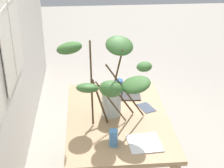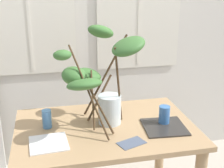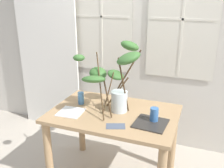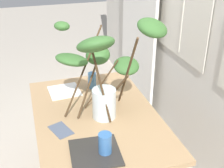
{
  "view_description": "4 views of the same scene",
  "coord_description": "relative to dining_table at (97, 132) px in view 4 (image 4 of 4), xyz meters",
  "views": [
    {
      "loc": [
        -2.37,
        0.24,
        2.25
      ],
      "look_at": [
        0.04,
        0.04,
        1.05
      ],
      "focal_mm": 54.9,
      "sensor_mm": 36.0,
      "label": 1
    },
    {
      "loc": [
        -0.36,
        -1.89,
        1.76
      ],
      "look_at": [
        0.06,
        0.08,
        1.05
      ],
      "focal_mm": 50.14,
      "sensor_mm": 36.0,
      "label": 2
    },
    {
      "loc": [
        0.77,
        -2.09,
        1.87
      ],
      "look_at": [
        -0.02,
        -0.01,
        1.07
      ],
      "focal_mm": 40.77,
      "sensor_mm": 36.0,
      "label": 3
    },
    {
      "loc": [
        1.68,
        -0.4,
        1.9
      ],
      "look_at": [
        0.11,
        0.08,
        1.05
      ],
      "focal_mm": 48.21,
      "sensor_mm": 36.0,
      "label": 4
    }
  ],
  "objects": [
    {
      "name": "napkin_folded",
      "position": [
        0.11,
        -0.26,
        0.15
      ],
      "size": [
        0.19,
        0.15,
        0.0
      ],
      "primitive_type": "cube",
      "rotation": [
        0.0,
        0.0,
        0.36
      ],
      "color": "#4C566B",
      "rests_on": "dining_table"
    },
    {
      "name": "plate_square_left",
      "position": [
        -0.39,
        -0.16,
        0.15
      ],
      "size": [
        0.25,
        0.25,
        0.01
      ],
      "primitive_type": "cube",
      "rotation": [
        0.0,
        0.0,
        0.07
      ],
      "color": "white",
      "rests_on": "dining_table"
    },
    {
      "name": "dining_table",
      "position": [
        0.0,
        0.0,
        0.0
      ],
      "size": [
        1.22,
        0.82,
        0.78
      ],
      "color": "tan",
      "rests_on": "ground"
    },
    {
      "name": "curtain_sheer_side",
      "position": [
        -1.26,
        0.79,
        0.62
      ],
      "size": [
        0.91,
        0.03,
        2.5
      ],
      "primitive_type": "cube",
      "color": "white",
      "rests_on": "ground"
    },
    {
      "name": "vase_with_branches",
      "position": [
        -0.02,
        0.07,
        0.49
      ],
      "size": [
        0.65,
        0.74,
        0.67
      ],
      "color": "silver",
      "rests_on": "dining_table"
    },
    {
      "name": "drinking_glass_blue_left",
      "position": [
        -0.39,
        0.07,
        0.21
      ],
      "size": [
        0.06,
        0.06,
        0.13
      ],
      "primitive_type": "cylinder",
      "color": "#4C84BC",
      "rests_on": "dining_table"
    },
    {
      "name": "plate_square_right",
      "position": [
        0.39,
        -0.1,
        0.15
      ],
      "size": [
        0.3,
        0.3,
        0.01
      ],
      "primitive_type": "cube",
      "rotation": [
        0.0,
        0.0,
        -0.07
      ],
      "color": "#2D2B28",
      "rests_on": "dining_table"
    },
    {
      "name": "drinking_glass_blue_right",
      "position": [
        0.4,
        -0.05,
        0.21
      ],
      "size": [
        0.08,
        0.08,
        0.13
      ],
      "primitive_type": "cylinder",
      "color": "#386BAD",
      "rests_on": "dining_table"
    }
  ]
}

